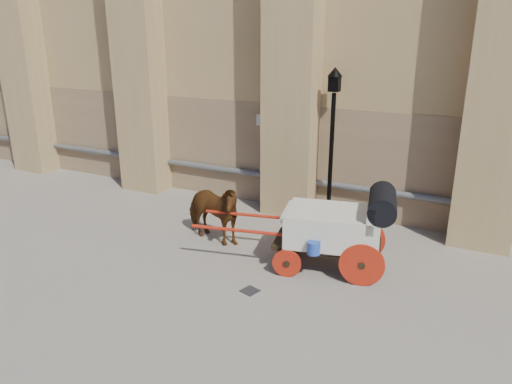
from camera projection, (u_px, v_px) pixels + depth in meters
The scene contains 5 objects.
ground at pixel (268, 273), 10.82m from camera, with size 90.00×90.00×0.00m, color slate.
horse at pixel (212, 212), 12.13m from camera, with size 0.85×1.86×1.57m, color #552F12.
carriage at pixel (340, 226), 10.70m from camera, with size 4.48×2.02×1.90m.
street_lamp at pixel (332, 142), 13.05m from camera, with size 0.38×0.38×4.10m.
drain_grate_near at pixel (250, 291), 10.10m from camera, with size 0.32×0.32×0.01m, color black.
Camera 1 is at (3.99, -8.80, 5.19)m, focal length 35.00 mm.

